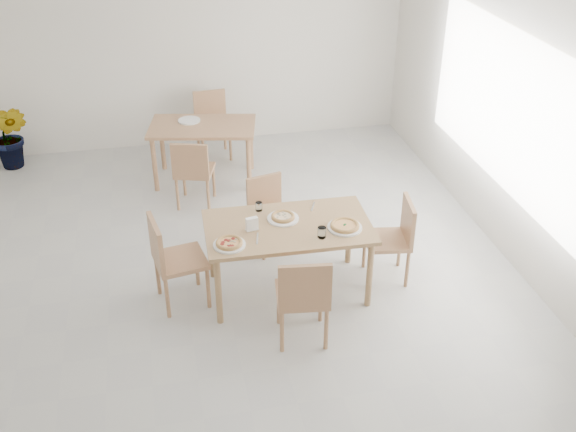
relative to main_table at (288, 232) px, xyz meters
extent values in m
plane|color=#BBBBB6|center=(-0.61, 0.26, -0.67)|extent=(7.00, 7.00, 0.00)
plane|color=silver|center=(-0.61, 3.76, 0.73)|extent=(6.00, 0.00, 6.00)
plane|color=silver|center=(2.39, 0.26, 0.73)|extent=(0.00, 7.00, 7.00)
cube|color=white|center=(2.37, 0.56, 0.83)|extent=(1.60, 0.02, 3.20)
cube|color=tan|center=(0.00, 0.00, 0.06)|extent=(1.58, 0.92, 0.04)
cylinder|color=tan|center=(-0.72, -0.35, -0.32)|extent=(0.06, 0.06, 0.71)
cylinder|color=tan|center=(0.70, -0.39, -0.32)|extent=(0.06, 0.06, 0.71)
cylinder|color=tan|center=(-0.70, 0.39, -0.32)|extent=(0.06, 0.06, 0.71)
cylinder|color=tan|center=(0.72, 0.35, -0.32)|extent=(0.06, 0.06, 0.71)
cube|color=tan|center=(-0.02, -0.69, -0.21)|extent=(0.50, 0.50, 0.04)
cube|color=tan|center=(-0.05, -0.89, 0.02)|extent=(0.45, 0.10, 0.43)
cylinder|color=tan|center=(0.19, -0.52, -0.45)|extent=(0.04, 0.04, 0.44)
cylinder|color=tan|center=(-0.19, -0.47, -0.45)|extent=(0.04, 0.04, 0.44)
cylinder|color=tan|center=(0.15, -0.90, -0.45)|extent=(0.04, 0.04, 0.44)
cylinder|color=tan|center=(-0.23, -0.86, -0.45)|extent=(0.04, 0.04, 0.44)
cube|color=tan|center=(-0.02, 0.78, -0.27)|extent=(0.48, 0.48, 0.04)
cube|color=tan|center=(-0.06, 0.95, -0.06)|extent=(0.39, 0.13, 0.38)
cylinder|color=tan|center=(-0.14, 0.57, -0.48)|extent=(0.03, 0.03, 0.38)
cylinder|color=tan|center=(0.19, 0.66, -0.48)|extent=(0.03, 0.03, 0.38)
cylinder|color=tan|center=(-0.22, 0.90, -0.48)|extent=(0.03, 0.03, 0.38)
cylinder|color=tan|center=(0.11, 0.98, -0.48)|extent=(0.03, 0.03, 0.38)
cube|color=tan|center=(-1.02, 0.05, -0.20)|extent=(0.53, 0.53, 0.04)
cube|color=tan|center=(-1.22, 0.01, 0.04)|extent=(0.12, 0.46, 0.43)
cylinder|color=tan|center=(-0.79, -0.11, -0.45)|extent=(0.04, 0.04, 0.45)
cylinder|color=tan|center=(-0.86, 0.28, -0.45)|extent=(0.04, 0.04, 0.45)
cylinder|color=tan|center=(-1.18, -0.18, -0.45)|extent=(0.04, 0.04, 0.45)
cylinder|color=tan|center=(-1.25, 0.21, -0.45)|extent=(0.04, 0.04, 0.45)
cube|color=tan|center=(1.00, 0.02, -0.23)|extent=(0.48, 0.48, 0.04)
cube|color=tan|center=(1.20, -0.01, -0.01)|extent=(0.10, 0.43, 0.41)
cylinder|color=tan|center=(0.85, 0.23, -0.46)|extent=(0.04, 0.04, 0.42)
cylinder|color=tan|center=(0.80, -0.13, -0.46)|extent=(0.04, 0.04, 0.42)
cylinder|color=tan|center=(1.21, 0.17, -0.46)|extent=(0.04, 0.04, 0.42)
cylinder|color=tan|center=(1.16, -0.19, -0.46)|extent=(0.04, 0.04, 0.42)
cylinder|color=white|center=(0.50, -0.16, 0.09)|extent=(0.32, 0.32, 0.02)
cylinder|color=white|center=(-0.02, 0.12, 0.09)|extent=(0.30, 0.30, 0.02)
cylinder|color=white|center=(-0.58, -0.23, 0.09)|extent=(0.29, 0.29, 0.02)
cylinder|color=#D5B564|center=(0.50, -0.16, 0.10)|extent=(0.35, 0.35, 0.01)
torus|color=#D5B564|center=(0.50, -0.16, 0.11)|extent=(0.35, 0.35, 0.03)
cylinder|color=orange|center=(0.50, -0.16, 0.11)|extent=(0.27, 0.27, 0.01)
ellipsoid|color=#12511C|center=(0.50, -0.16, 0.12)|extent=(0.05, 0.05, 0.01)
cylinder|color=#D5B564|center=(-0.02, 0.12, 0.10)|extent=(0.24, 0.24, 0.01)
torus|color=#D5B564|center=(-0.02, 0.12, 0.11)|extent=(0.24, 0.24, 0.03)
cylinder|color=beige|center=(-0.02, 0.12, 0.11)|extent=(0.17, 0.17, 0.01)
cylinder|color=#D5B564|center=(-0.58, -0.23, 0.10)|extent=(0.28, 0.28, 0.01)
torus|color=#D5B564|center=(-0.58, -0.23, 0.11)|extent=(0.29, 0.29, 0.03)
cylinder|color=orange|center=(-0.58, -0.23, 0.11)|extent=(0.21, 0.21, 0.01)
cylinder|color=white|center=(0.26, -0.26, 0.13)|extent=(0.08, 0.08, 0.10)
cylinder|color=white|center=(-0.22, 0.33, 0.12)|extent=(0.07, 0.07, 0.09)
cube|color=silver|center=(-0.34, -0.02, 0.09)|extent=(0.13, 0.08, 0.01)
cube|color=white|center=(-0.34, -0.02, 0.15)|extent=(0.12, 0.07, 0.12)
cube|color=silver|center=(-0.32, -0.17, 0.08)|extent=(0.06, 0.20, 0.01)
cube|color=silver|center=(0.31, 0.29, 0.08)|extent=(0.08, 0.17, 0.01)
cube|color=tan|center=(-0.55, 2.54, 0.06)|extent=(1.42, 0.99, 0.04)
cylinder|color=tan|center=(-1.18, 2.36, -0.32)|extent=(0.06, 0.06, 0.71)
cylinder|color=tan|center=(-0.04, 2.13, -0.32)|extent=(0.06, 0.06, 0.71)
cylinder|color=tan|center=(-1.06, 2.95, -0.32)|extent=(0.06, 0.06, 0.71)
cylinder|color=tan|center=(0.08, 2.72, -0.32)|extent=(0.06, 0.06, 0.71)
cube|color=tan|center=(-0.72, 1.93, -0.23)|extent=(0.53, 0.53, 0.04)
cube|color=tan|center=(-0.78, 1.75, -0.01)|extent=(0.42, 0.16, 0.41)
cylinder|color=tan|center=(-0.49, 2.06, -0.46)|extent=(0.04, 0.04, 0.42)
cylinder|color=tan|center=(-0.84, 2.16, -0.46)|extent=(0.04, 0.04, 0.42)
cylinder|color=tan|center=(-0.60, 1.71, -0.46)|extent=(0.04, 0.04, 0.42)
cylinder|color=tan|center=(-0.95, 1.81, -0.46)|extent=(0.04, 0.04, 0.42)
cube|color=tan|center=(-0.35, 3.19, -0.23)|extent=(0.47, 0.47, 0.04)
cube|color=tan|center=(-0.37, 3.39, 0.00)|extent=(0.44, 0.07, 0.41)
cylinder|color=tan|center=(-0.53, 2.99, -0.46)|extent=(0.04, 0.04, 0.43)
cylinder|color=tan|center=(-0.16, 3.02, -0.46)|extent=(0.04, 0.04, 0.43)
cylinder|color=tan|center=(-0.55, 3.37, -0.46)|extent=(0.04, 0.04, 0.43)
cylinder|color=tan|center=(-0.18, 3.39, -0.46)|extent=(0.04, 0.04, 0.43)
cylinder|color=white|center=(-0.70, 2.70, 0.09)|extent=(0.28, 0.28, 0.02)
imported|color=#2C641E|center=(-2.98, 3.41, -0.23)|extent=(0.59, 0.54, 0.88)
camera|label=1|loc=(-1.11, -5.24, 3.37)|focal=42.00mm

